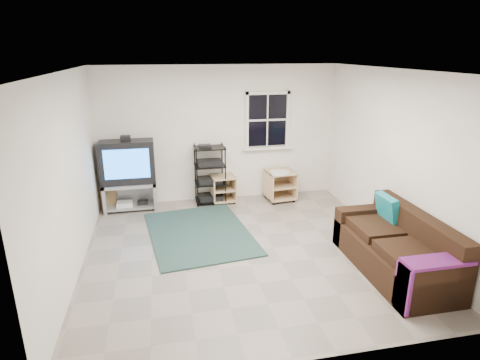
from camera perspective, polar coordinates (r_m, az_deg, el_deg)
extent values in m
plane|color=gray|center=(6.07, 0.56, -9.99)|extent=(4.60, 4.60, 0.00)
plane|color=white|center=(5.37, 0.64, 15.33)|extent=(4.60, 4.60, 0.00)
plane|color=white|center=(7.78, -2.99, 6.51)|extent=(4.60, 0.00, 4.60)
plane|color=white|center=(3.51, 8.60, -8.46)|extent=(4.60, 0.00, 4.60)
plane|color=white|center=(5.59, -23.13, 0.40)|extent=(0.00, 4.60, 4.60)
plane|color=white|center=(6.45, 21.01, 2.89)|extent=(0.00, 4.60, 4.60)
cube|color=black|center=(7.92, 3.88, 8.53)|extent=(0.80, 0.01, 1.02)
cube|color=silver|center=(7.83, 4.01, 12.26)|extent=(0.88, 0.06, 0.06)
cube|color=silver|center=(7.99, 3.87, 4.60)|extent=(0.98, 0.14, 0.05)
cube|color=silver|center=(7.80, 0.99, 8.42)|extent=(0.06, 0.06, 1.10)
cube|color=silver|center=(8.01, 6.78, 8.56)|extent=(0.06, 0.06, 1.10)
cube|color=silver|center=(7.90, 3.91, 8.51)|extent=(0.78, 0.04, 0.04)
cube|color=#9D9DA5|center=(7.67, -15.43, -0.53)|extent=(0.95, 0.48, 0.06)
cube|color=#9D9DA5|center=(7.79, -18.58, -2.37)|extent=(0.06, 0.48, 0.53)
cube|color=#9D9DA5|center=(7.72, -11.97, -1.97)|extent=(0.06, 0.48, 0.53)
cube|color=#9D9DA5|center=(7.81, -15.17, -3.52)|extent=(0.84, 0.44, 0.04)
cube|color=#9D9DA5|center=(7.95, -15.21, -1.63)|extent=(0.95, 0.04, 0.53)
cube|color=silver|center=(7.76, -16.06, -3.28)|extent=(0.29, 0.23, 0.08)
cube|color=black|center=(7.78, -13.66, -3.10)|extent=(0.19, 0.17, 0.06)
cube|color=black|center=(7.55, -15.70, 2.49)|extent=(0.95, 0.40, 0.78)
cube|color=#1D77F6|center=(7.35, -15.80, 2.19)|extent=(0.78, 0.01, 0.53)
cube|color=black|center=(7.45, -15.98, 5.75)|extent=(0.17, 0.12, 0.10)
cylinder|color=black|center=(7.50, -6.12, 0.27)|extent=(0.02, 0.02, 1.15)
cylinder|color=black|center=(7.57, -2.08, 0.52)|extent=(0.02, 0.02, 1.15)
cylinder|color=black|center=(7.87, -6.40, 1.10)|extent=(0.02, 0.02, 1.15)
cylinder|color=black|center=(7.93, -2.54, 1.33)|extent=(0.02, 0.02, 1.15)
cube|color=black|center=(7.88, -4.19, -2.82)|extent=(0.58, 0.42, 0.02)
cube|color=black|center=(7.86, -4.20, -2.43)|extent=(0.45, 0.33, 0.09)
cube|color=black|center=(7.77, -4.25, -0.42)|extent=(0.58, 0.42, 0.02)
cube|color=black|center=(7.75, -4.26, -0.01)|extent=(0.45, 0.33, 0.09)
cube|color=black|center=(7.66, -4.31, 2.06)|extent=(0.58, 0.42, 0.02)
cube|color=black|center=(7.65, -4.32, 2.47)|extent=(0.45, 0.33, 0.09)
cube|color=black|center=(7.57, -4.37, 4.60)|extent=(0.58, 0.42, 0.02)
cube|color=#D7B084|center=(7.75, -2.46, 0.46)|extent=(0.47, 0.47, 0.02)
cube|color=#D7B084|center=(7.90, -2.42, -2.72)|extent=(0.47, 0.47, 0.02)
cube|color=#D7B084|center=(7.78, -3.96, -1.28)|extent=(0.05, 0.44, 0.48)
cube|color=#D7B084|center=(7.87, -0.93, -1.01)|extent=(0.05, 0.44, 0.48)
cube|color=#D7B084|center=(8.02, -2.79, -0.66)|extent=(0.41, 0.05, 0.48)
cube|color=#D7B084|center=(7.83, -2.44, -1.27)|extent=(0.43, 0.45, 0.02)
cylinder|color=black|center=(7.72, -3.40, -3.51)|extent=(0.04, 0.04, 0.04)
cylinder|color=black|center=(8.11, -1.48, -2.38)|extent=(0.04, 0.04, 0.04)
cube|color=#D7B084|center=(7.87, 5.79, 1.13)|extent=(0.59, 0.59, 0.02)
cube|color=#D7B084|center=(8.03, 5.67, -2.33)|extent=(0.59, 0.59, 0.02)
cube|color=#D7B084|center=(7.86, 4.03, -0.80)|extent=(0.08, 0.53, 0.53)
cube|color=#D7B084|center=(8.05, 7.39, -0.44)|extent=(0.08, 0.53, 0.53)
cube|color=#D7B084|center=(8.17, 5.03, -0.08)|extent=(0.48, 0.08, 0.53)
cube|color=#D7B084|center=(7.96, 5.73, -0.76)|extent=(0.53, 0.56, 0.02)
cylinder|color=black|center=(7.79, 4.85, -3.29)|extent=(0.06, 0.06, 0.06)
cylinder|color=black|center=(8.31, 6.43, -1.95)|extent=(0.06, 0.06, 0.06)
cylinder|color=silver|center=(7.75, 5.74, 1.05)|extent=(0.38, 0.38, 0.03)
cube|color=black|center=(5.85, 20.92, -10.25)|extent=(0.86, 1.91, 0.40)
cube|color=black|center=(5.85, 23.99, -6.24)|extent=(0.23, 1.91, 0.41)
cube|color=black|center=(6.45, 17.10, -6.18)|extent=(0.86, 0.23, 0.59)
cube|color=black|center=(5.22, 25.98, -13.36)|extent=(0.86, 0.23, 0.59)
cube|color=black|center=(5.41, 22.67, -9.70)|extent=(0.57, 0.69, 0.12)
cube|color=black|center=(5.99, 18.66, -6.52)|extent=(0.57, 0.69, 0.12)
cube|color=teal|center=(6.14, 20.23, -3.80)|extent=(0.19, 0.46, 0.40)
cube|color=#0E239C|center=(5.06, 26.29, -10.33)|extent=(0.79, 0.29, 0.04)
cube|color=#0E239C|center=(4.98, 22.12, -14.08)|extent=(0.04, 0.29, 0.55)
cube|color=black|center=(6.62, -5.78, -7.48)|extent=(1.79, 2.29, 0.03)
cube|color=#9D7A46|center=(7.93, -18.34, -2.48)|extent=(0.32, 0.27, 0.39)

